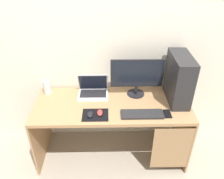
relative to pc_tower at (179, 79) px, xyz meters
The scene contains 12 objects.
ground_plane 1.21m from the pc_tower, behind, with size 8.00×8.00×0.00m, color #9E9384.
wall_back 0.82m from the pc_tower, 156.70° to the left, with size 4.00×0.05×2.60m.
desk 0.79m from the pc_tower, behind, with size 1.66×0.67×0.73m.
pc_tower is the anchor object (origin of this frame).
monitor 0.44m from the pc_tower, 167.27° to the left, with size 0.57×0.19×0.43m.
laptop 0.94m from the pc_tower, behind, with size 0.33×0.25×0.24m.
speaker 1.45m from the pc_tower, behind, with size 0.08×0.08×0.16m, color silver.
keyboard 0.54m from the pc_tower, 145.88° to the right, with size 0.42×0.14×0.02m, color #232326.
mousepad 0.94m from the pc_tower, 163.14° to the right, with size 0.26×0.20×0.01m, color black.
mouse_left 0.89m from the pc_tower, 162.91° to the right, with size 0.06×0.10×0.03m, color #B23333.
mouse_right 0.99m from the pc_tower, 163.15° to the right, with size 0.06×0.10×0.03m, color black.
cell_phone 0.39m from the pc_tower, 119.13° to the right, with size 0.07×0.13×0.01m, color black.
Camera 1 is at (-0.04, -1.96, 2.18)m, focal length 36.54 mm.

